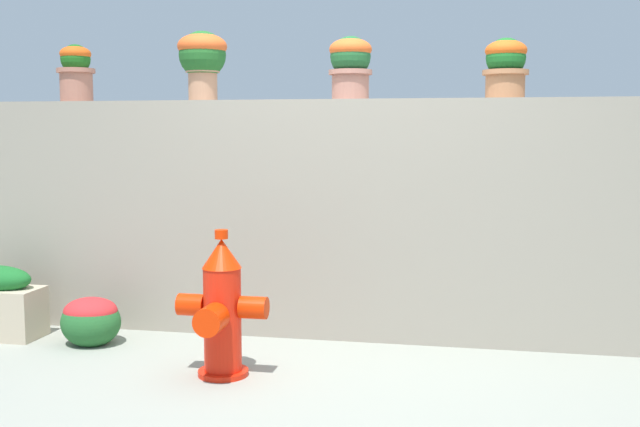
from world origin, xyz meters
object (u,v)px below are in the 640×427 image
at_px(potted_plant_1, 76,70).
at_px(potted_plant_2, 202,57).
at_px(potted_plant_3, 350,63).
at_px(potted_plant_4, 506,65).
at_px(fire_hydrant, 221,311).
at_px(flower_bush_left, 91,319).

relative_size(potted_plant_1, potted_plant_2, 0.85).
distance_m(potted_plant_1, potted_plant_3, 1.94).
xyz_separation_m(potted_plant_3, potted_plant_4, (0.98, 0.01, -0.03)).
bearing_deg(potted_plant_2, potted_plant_3, -1.56).
bearing_deg(potted_plant_3, fire_hydrant, -119.17).
distance_m(potted_plant_2, potted_plant_4, 1.99).
distance_m(fire_hydrant, flower_bush_left, 1.14).
height_order(potted_plant_3, flower_bush_left, potted_plant_3).
height_order(potted_plant_1, flower_bush_left, potted_plant_1).
bearing_deg(flower_bush_left, potted_plant_2, 45.63).
relative_size(potted_plant_1, potted_plant_3, 0.98).
relative_size(potted_plant_3, potted_plant_4, 1.09).
height_order(potted_plant_1, potted_plant_2, potted_plant_2).
bearing_deg(potted_plant_4, fire_hydrant, -146.61).
bearing_deg(flower_bush_left, potted_plant_1, 122.20).
bearing_deg(fire_hydrant, potted_plant_2, 114.12).
distance_m(potted_plant_2, flower_bush_left, 1.88).
bearing_deg(potted_plant_2, flower_bush_left, -134.37).
xyz_separation_m(potted_plant_3, flower_bush_left, (-1.58, -0.55, -1.63)).
distance_m(potted_plant_4, flower_bush_left, 3.07).
xyz_separation_m(fire_hydrant, flower_bush_left, (-1.03, 0.44, -0.21)).
bearing_deg(fire_hydrant, flower_bush_left, 156.61).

